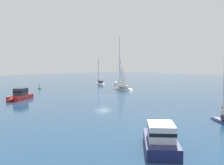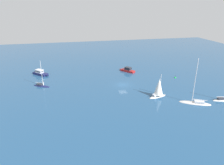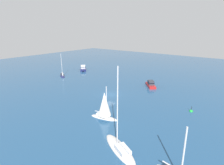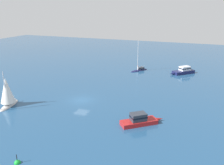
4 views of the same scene
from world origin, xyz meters
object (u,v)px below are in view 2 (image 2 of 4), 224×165
at_px(sailboat, 41,86).
at_px(channel_buoy, 175,78).
at_px(sloop, 222,100).
at_px(yacht, 159,89).
at_px(powerboat, 127,70).
at_px(sloop_1, 195,103).
at_px(launch, 40,73).

height_order(sailboat, channel_buoy, sailboat).
height_order(sloop, yacht, sloop).
bearing_deg(powerboat, sloop_1, 158.08).
distance_m(sloop_1, yacht, 9.96).
distance_m(launch, yacht, 43.07).
height_order(sloop_1, powerboat, sloop_1).
xyz_separation_m(powerboat, sailboat, (-30.59, -8.30, -0.54)).
xyz_separation_m(launch, sailboat, (1.31, -11.63, -0.60)).
height_order(sloop_1, launch, sloop_1).
height_order(launch, powerboat, launch).
bearing_deg(yacht, sloop, -34.39).
distance_m(powerboat, channel_buoy, 17.65).
distance_m(launch, channel_buoy, 48.10).
bearing_deg(yacht, launch, 128.12).
xyz_separation_m(yacht, channel_buoy, (12.50, 13.11, -2.36)).
distance_m(sloop, launch, 59.29).
bearing_deg(sloop, powerboat, 130.57).
xyz_separation_m(sloop, powerboat, (-17.33, 29.71, 0.47)).
xyz_separation_m(yacht, powerboat, (-1.67, 23.61, -1.67)).
distance_m(powerboat, sailboat, 31.70).
bearing_deg(sloop, channel_buoy, 109.66).
bearing_deg(sailboat, sloop_1, 3.52).
relative_size(sloop, sailboat, 0.83).
bearing_deg(sloop_1, launch, -10.80).
height_order(powerboat, sailboat, sailboat).
relative_size(yacht, powerboat, 1.12).
xyz_separation_m(sloop_1, yacht, (-7.71, 5.92, 2.15)).
bearing_deg(sailboat, powerboat, 46.69).
bearing_deg(channel_buoy, yacht, -133.63).
bearing_deg(sailboat, channel_buoy, 28.69).
height_order(sloop, powerboat, sloop).
bearing_deg(powerboat, sailboat, 65.64).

